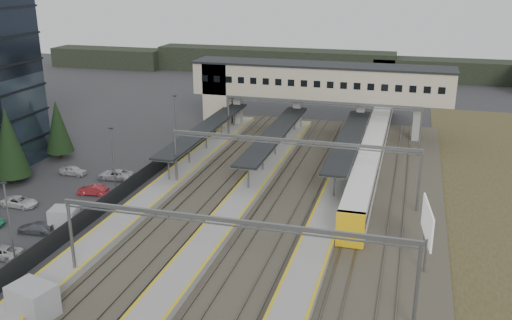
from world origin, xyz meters
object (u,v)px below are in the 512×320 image
(relay_cabin_far, at_px, (64,219))
(billboard, at_px, (427,224))
(train, at_px, (374,146))
(relay_cabin_near, at_px, (33,302))
(footbridge, at_px, (303,84))

(relay_cabin_far, distance_m, billboard, 35.15)
(train, bearing_deg, relay_cabin_near, -115.48)
(relay_cabin_near, bearing_deg, footbridge, 80.61)
(relay_cabin_far, relative_size, billboard, 0.48)
(relay_cabin_far, height_order, footbridge, footbridge)
(relay_cabin_near, xyz_separation_m, train, (21.58, 45.29, 0.56))
(relay_cabin_near, bearing_deg, billboard, 31.42)
(relay_cabin_far, bearing_deg, train, 47.96)
(train, relative_size, billboard, 9.10)
(footbridge, height_order, billboard, footbridge)
(footbridge, relative_size, train, 0.72)
(relay_cabin_near, height_order, footbridge, footbridge)
(footbridge, bearing_deg, relay_cabin_near, -99.39)
(relay_cabin_near, height_order, billboard, billboard)
(relay_cabin_near, xyz_separation_m, footbridge, (9.29, 56.16, 6.56))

